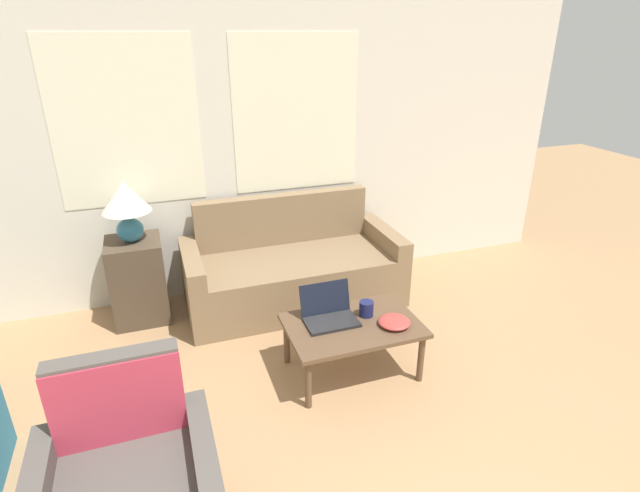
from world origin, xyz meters
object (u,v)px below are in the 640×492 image
Objects in this scene: laptop at (329,313)px; snack_bowl at (394,322)px; table_lamp at (126,203)px; cup_navy at (366,309)px; coffee_table at (353,329)px; couch at (292,271)px.

snack_bowl is at bearing -27.88° from laptop.
snack_bowl is at bearing -39.66° from table_lamp.
table_lamp is at bearing 141.94° from cup_navy.
laptop reaches higher than snack_bowl.
laptop is (1.23, -1.14, -0.56)m from table_lamp.
coffee_table is at bearing -36.60° from laptop.
couch is at bearing -4.83° from table_lamp.
snack_bowl is (0.35, -1.24, 0.14)m from couch.
coffee_table is at bearing -42.19° from table_lamp.
table_lamp is 1.36× the size of laptop.
couch is 5.17× the size of laptop.
coffee_table is 0.19m from laptop.
coffee_table is 0.18m from cup_navy.
cup_navy is at bearing 27.82° from coffee_table.
couch is 8.43× the size of snack_bowl.
table_lamp is 2.21× the size of snack_bowl.
laptop reaches higher than coffee_table.
coffee_table is at bearing -85.05° from couch.
cup_navy is (0.23, -1.06, 0.17)m from couch.
laptop is 0.44m from snack_bowl.
coffee_table is (1.37, -1.24, -0.66)m from table_lamp.
laptop is (-0.13, 0.10, 0.10)m from coffee_table.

